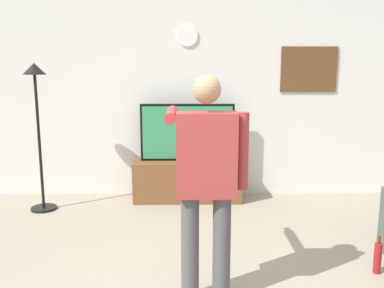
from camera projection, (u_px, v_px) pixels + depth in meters
The scene contains 8 objects.
back_wall at pixel (192, 100), 5.80m from camera, with size 6.40×0.10×2.70m, color silver.
tv_stand at pixel (188, 181), 5.66m from camera, with size 1.46×0.46×0.55m.
television at pixel (187, 132), 5.58m from camera, with size 1.27×0.07×0.77m.
wall_clock at pixel (187, 36), 5.58m from camera, with size 0.28×0.28×0.03m, color white.
framed_picture at pixel (309, 69), 5.69m from camera, with size 0.77×0.04×0.62m, color brown.
floor_lamp at pixel (37, 107), 5.08m from camera, with size 0.32×0.32×1.86m.
person_standing_nearer_lamp at pixel (206, 176), 3.12m from camera, with size 0.63×0.78×1.76m.
beverage_bottle at pixel (378, 258), 3.67m from camera, with size 0.07×0.07×0.35m.
Camera 1 is at (-0.07, -2.86, 1.82)m, focal length 38.65 mm.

